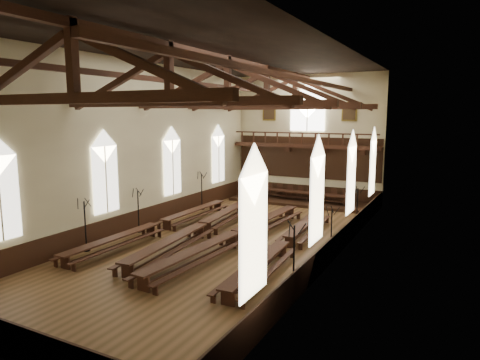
# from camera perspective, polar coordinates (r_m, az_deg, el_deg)

# --- Properties ---
(ground) EXTENTS (26.00, 26.00, 0.00)m
(ground) POSITION_cam_1_polar(r_m,az_deg,el_deg) (23.77, -1.58, -8.11)
(ground) COLOR brown
(ground) RESTS_ON ground
(room_walls) EXTENTS (26.00, 26.00, 26.00)m
(room_walls) POSITION_cam_1_polar(r_m,az_deg,el_deg) (22.75, -1.65, 7.66)
(room_walls) COLOR beige
(room_walls) RESTS_ON ground
(wainscot_band) EXTENTS (12.00, 26.00, 1.20)m
(wainscot_band) POSITION_cam_1_polar(r_m,az_deg,el_deg) (23.60, -1.59, -6.71)
(wainscot_band) COLOR black
(wainscot_band) RESTS_ON ground
(side_windows) EXTENTS (11.85, 19.80, 4.50)m
(side_windows) POSITION_cam_1_polar(r_m,az_deg,el_deg) (22.96, -1.62, 0.86)
(side_windows) COLOR white
(side_windows) RESTS_ON room_walls
(end_window) EXTENTS (2.80, 0.12, 3.80)m
(end_window) POSITION_cam_1_polar(r_m,az_deg,el_deg) (34.57, 8.99, 9.20)
(end_window) COLOR white
(end_window) RESTS_ON room_walls
(minstrels_gallery) EXTENTS (11.80, 1.24, 3.70)m
(minstrels_gallery) POSITION_cam_1_polar(r_m,az_deg,el_deg) (34.48, 8.73, 3.69)
(minstrels_gallery) COLOR #3C2013
(minstrels_gallery) RESTS_ON room_walls
(portraits) EXTENTS (7.75, 0.09, 1.45)m
(portraits) POSITION_cam_1_polar(r_m,az_deg,el_deg) (34.57, 8.98, 9.00)
(portraits) COLOR olive
(portraits) RESTS_ON room_walls
(roof_trusses) EXTENTS (11.70, 25.70, 2.80)m
(roof_trusses) POSITION_cam_1_polar(r_m,az_deg,el_deg) (22.78, -1.67, 12.08)
(roof_trusses) COLOR #3C2013
(roof_trusses) RESTS_ON room_walls
(refectory_row_a) EXTENTS (1.47, 13.97, 0.70)m
(refectory_row_a) POSITION_cam_1_polar(r_m,az_deg,el_deg) (25.55, -10.75, -5.86)
(refectory_row_a) COLOR #3C2013
(refectory_row_a) RESTS_ON ground
(refectory_row_b) EXTENTS (2.27, 14.71, 0.77)m
(refectory_row_b) POSITION_cam_1_polar(r_m,az_deg,el_deg) (24.67, -5.09, -6.14)
(refectory_row_b) COLOR #3C2013
(refectory_row_b) RESTS_ON ground
(refectory_row_c) EXTENTS (1.95, 14.70, 0.77)m
(refectory_row_c) POSITION_cam_1_polar(r_m,az_deg,el_deg) (22.83, -0.57, -7.34)
(refectory_row_c) COLOR #3C2013
(refectory_row_c) RESTS_ON ground
(refectory_row_d) EXTENTS (1.82, 14.04, 0.70)m
(refectory_row_d) POSITION_cam_1_polar(r_m,az_deg,el_deg) (21.85, 6.06, -8.27)
(refectory_row_d) COLOR #3C2013
(refectory_row_d) RESTS_ON ground
(dais) EXTENTS (11.40, 3.19, 0.21)m
(dais) POSITION_cam_1_polar(r_m,az_deg,el_deg) (33.76, 8.30, -2.93)
(dais) COLOR black
(dais) RESTS_ON ground
(high_table) EXTENTS (7.48, 1.29, 0.70)m
(high_table) POSITION_cam_1_polar(r_m,az_deg,el_deg) (33.63, 8.33, -1.76)
(high_table) COLOR #3C2013
(high_table) RESTS_ON dais
(high_chairs) EXTENTS (6.76, 0.46, 1.03)m
(high_chairs) POSITION_cam_1_polar(r_m,az_deg,el_deg) (34.32, 8.73, -1.61)
(high_chairs) COLOR #3C2013
(high_chairs) RESTS_ON dais
(candelabrum_left_near) EXTENTS (0.82, 0.79, 2.73)m
(candelabrum_left_near) POSITION_cam_1_polar(r_m,az_deg,el_deg) (23.21, -19.87, -6.93)
(candelabrum_left_near) COLOR black
(candelabrum_left_near) RESTS_ON ground
(candelabrum_left_mid) EXTENTS (0.70, 0.81, 2.62)m
(candelabrum_left_mid) POSITION_cam_1_polar(r_m,az_deg,el_deg) (25.97, -13.36, -5.06)
(candelabrum_left_mid) COLOR black
(candelabrum_left_mid) RESTS_ON ground
(candelabrum_left_far) EXTENTS (0.75, 0.86, 2.80)m
(candelabrum_left_far) POSITION_cam_1_polar(r_m,az_deg,el_deg) (31.33, -5.11, -2.40)
(candelabrum_left_far) COLOR black
(candelabrum_left_far) RESTS_ON ground
(candelabrum_right_near) EXTENTS (0.82, 0.84, 2.80)m
(candelabrum_right_near) POSITION_cam_1_polar(r_m,az_deg,el_deg) (17.27, 7.16, -11.80)
(candelabrum_right_near) COLOR black
(candelabrum_right_near) RESTS_ON ground
(candelabrum_right_mid) EXTENTS (0.71, 0.70, 2.39)m
(candelabrum_right_mid) POSITION_cam_1_polar(r_m,az_deg,el_deg) (22.14, 12.06, -7.62)
(candelabrum_right_mid) COLOR black
(candelabrum_right_mid) RESTS_ON ground
(candelabrum_right_far) EXTENTS (0.77, 0.73, 2.54)m
(candelabrum_right_far) POSITION_cam_1_polar(r_m,az_deg,el_deg) (27.56, 15.32, -4.39)
(candelabrum_right_far) COLOR black
(candelabrum_right_far) RESTS_ON ground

